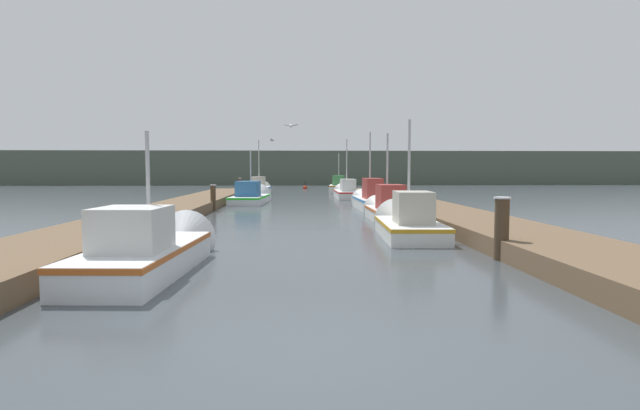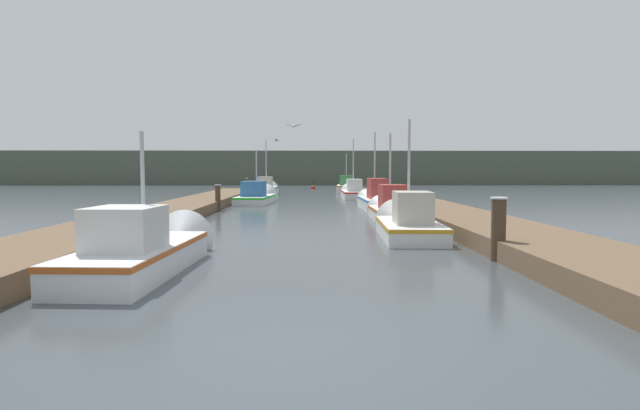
# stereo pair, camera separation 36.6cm
# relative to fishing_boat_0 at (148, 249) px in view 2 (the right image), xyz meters

# --- Properties ---
(ground_plane) EXTENTS (200.00, 200.00, 0.00)m
(ground_plane) POSITION_rel_fishing_boat_0_xyz_m (3.13, -4.85, -0.42)
(ground_plane) COLOR #3D4449
(dock_left) EXTENTS (2.72, 40.00, 0.46)m
(dock_left) POSITION_rel_fishing_boat_0_xyz_m (-2.57, 11.15, -0.19)
(dock_left) COLOR brown
(dock_left) RESTS_ON ground_plane
(dock_right) EXTENTS (2.72, 40.00, 0.46)m
(dock_right) POSITION_rel_fishing_boat_0_xyz_m (8.83, 11.15, -0.19)
(dock_right) COLOR brown
(dock_right) RESTS_ON ground_plane
(distant_shore_ridge) EXTENTS (120.00, 16.00, 4.43)m
(distant_shore_ridge) POSITION_rel_fishing_boat_0_xyz_m (3.13, 62.32, 1.80)
(distant_shore_ridge) COLOR #4C5647
(distant_shore_ridge) RESTS_ON ground_plane
(fishing_boat_0) EXTENTS (1.83, 5.28, 3.26)m
(fishing_boat_0) POSITION_rel_fishing_boat_0_xyz_m (0.00, 0.00, 0.00)
(fishing_boat_0) COLOR silver
(fishing_boat_0) RESTS_ON ground_plane
(fishing_boat_1) EXTENTS (1.86, 4.75, 4.07)m
(fishing_boat_1) POSITION_rel_fishing_boat_0_xyz_m (6.32, 4.98, -0.03)
(fishing_boat_1) COLOR silver
(fishing_boat_1) RESTS_ON ground_plane
(fishing_boat_2) EXTENTS (1.40, 4.75, 3.88)m
(fishing_boat_2) POSITION_rel_fishing_boat_0_xyz_m (6.56, 9.97, 0.01)
(fishing_boat_2) COLOR silver
(fishing_boat_2) RESTS_ON ground_plane
(fishing_boat_3) EXTENTS (1.43, 5.45, 4.31)m
(fishing_boat_3) POSITION_rel_fishing_boat_0_xyz_m (6.67, 15.58, 0.06)
(fishing_boat_3) COLOR silver
(fishing_boat_3) RESTS_ON ground_plane
(fishing_boat_4) EXTENTS (2.18, 5.97, 3.81)m
(fishing_boat_4) POSITION_rel_fishing_boat_0_xyz_m (0.14, 20.35, -0.04)
(fishing_boat_4) COLOR silver
(fishing_boat_4) RESTS_ON ground_plane
(fishing_boat_5) EXTENTS (1.59, 5.79, 4.62)m
(fishing_boat_5) POSITION_rel_fishing_boat_0_xyz_m (6.40, 25.41, -0.02)
(fishing_boat_5) COLOR silver
(fishing_boat_5) RESTS_ON ground_plane
(fishing_boat_6) EXTENTS (1.70, 5.03, 4.77)m
(fishing_boat_6) POSITION_rel_fishing_boat_0_xyz_m (-0.14, 29.56, 0.05)
(fishing_boat_6) COLOR silver
(fishing_boat_6) RESTS_ON ground_plane
(fishing_boat_7) EXTENTS (2.04, 5.17, 3.85)m
(fishing_boat_7) POSITION_rel_fishing_boat_0_xyz_m (6.55, 33.98, 0.04)
(fishing_boat_7) COLOR silver
(fishing_boat_7) RESTS_ON ground_plane
(mooring_piling_0) EXTENTS (0.30, 0.30, 1.29)m
(mooring_piling_0) POSITION_rel_fishing_boat_0_xyz_m (-1.23, 14.46, 0.23)
(mooring_piling_0) COLOR #473523
(mooring_piling_0) RESTS_ON ground_plane
(mooring_piling_1) EXTENTS (0.24, 0.24, 1.43)m
(mooring_piling_1) POSITION_rel_fishing_boat_0_xyz_m (-1.23, 25.68, 0.30)
(mooring_piling_1) COLOR #473523
(mooring_piling_1) RESTS_ON ground_plane
(mooring_piling_3) EXTENTS (0.37, 0.37, 1.43)m
(mooring_piling_3) POSITION_rel_fishing_boat_0_xyz_m (7.55, 0.74, 0.30)
(mooring_piling_3) COLOR #473523
(mooring_piling_3) RESTS_ON ground_plane
(channel_buoy) EXTENTS (0.44, 0.44, 0.94)m
(channel_buoy) POSITION_rel_fishing_boat_0_xyz_m (3.65, 41.70, -0.29)
(channel_buoy) COLOR red
(channel_buoy) RESTS_ON ground_plane
(seagull_lead) EXTENTS (0.56, 0.30, 0.12)m
(seagull_lead) POSITION_rel_fishing_boat_0_xyz_m (2.69, 9.58, 3.33)
(seagull_lead) COLOR white
(seagull_1) EXTENTS (0.29, 0.56, 0.12)m
(seagull_1) POSITION_rel_fishing_boat_0_xyz_m (1.62, 15.83, 3.14)
(seagull_1) COLOR white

